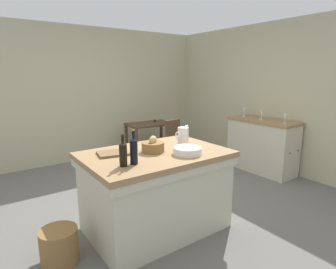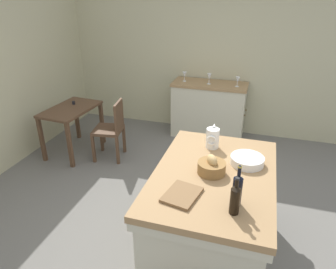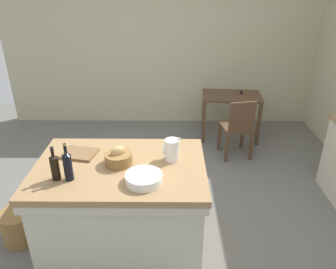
# 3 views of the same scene
# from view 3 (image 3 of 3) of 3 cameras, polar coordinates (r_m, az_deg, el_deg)

# --- Properties ---
(ground_plane) EXTENTS (6.76, 6.76, 0.00)m
(ground_plane) POSITION_cam_3_polar(r_m,az_deg,el_deg) (3.80, -1.64, -13.28)
(ground_plane) COLOR #66635E
(wall_back) EXTENTS (5.32, 0.12, 2.60)m
(wall_back) POSITION_cam_3_polar(r_m,az_deg,el_deg) (5.64, -0.88, 14.83)
(wall_back) COLOR #B7B28E
(wall_back) RESTS_ON ground
(island_table) EXTENTS (1.52, 1.03, 0.89)m
(island_table) POSITION_cam_3_polar(r_m,az_deg,el_deg) (3.17, -7.91, -11.67)
(island_table) COLOR #99754C
(island_table) RESTS_ON ground
(writing_desk) EXTENTS (0.94, 0.63, 0.77)m
(writing_desk) POSITION_cam_3_polar(r_m,az_deg,el_deg) (5.25, 10.94, 5.59)
(writing_desk) COLOR #513826
(writing_desk) RESTS_ON ground
(wooden_chair) EXTENTS (0.46, 0.46, 0.89)m
(wooden_chair) POSITION_cam_3_polar(r_m,az_deg,el_deg) (4.70, 12.06, 1.36)
(wooden_chair) COLOR #513826
(wooden_chair) RESTS_ON ground
(pitcher) EXTENTS (0.17, 0.13, 0.25)m
(pitcher) POSITION_cam_3_polar(r_m,az_deg,el_deg) (2.94, 0.67, -2.64)
(pitcher) COLOR white
(pitcher) RESTS_ON island_table
(wash_bowl) EXTENTS (0.30, 0.30, 0.07)m
(wash_bowl) POSITION_cam_3_polar(r_m,az_deg,el_deg) (2.67, -4.23, -7.61)
(wash_bowl) COLOR white
(wash_bowl) RESTS_ON island_table
(bread_basket) EXTENTS (0.24, 0.24, 0.18)m
(bread_basket) POSITION_cam_3_polar(r_m,az_deg,el_deg) (2.93, -8.63, -4.01)
(bread_basket) COLOR olive
(bread_basket) RESTS_ON island_table
(cutting_board) EXTENTS (0.35, 0.30, 0.02)m
(cutting_board) POSITION_cam_3_polar(r_m,az_deg,el_deg) (3.17, -15.19, -3.21)
(cutting_board) COLOR brown
(cutting_board) RESTS_ON island_table
(wine_bottle_dark) EXTENTS (0.07, 0.07, 0.33)m
(wine_bottle_dark) POSITION_cam_3_polar(r_m,az_deg,el_deg) (2.77, -17.05, -5.17)
(wine_bottle_dark) COLOR black
(wine_bottle_dark) RESTS_ON island_table
(wine_bottle_amber) EXTENTS (0.07, 0.07, 0.30)m
(wine_bottle_amber) POSITION_cam_3_polar(r_m,az_deg,el_deg) (2.81, -19.10, -5.28)
(wine_bottle_amber) COLOR black
(wine_bottle_amber) RESTS_ON island_table
(wicker_hamper) EXTENTS (0.34, 0.34, 0.33)m
(wicker_hamper) POSITION_cam_3_polar(r_m,az_deg,el_deg) (3.68, -24.48, -14.36)
(wicker_hamper) COLOR olive
(wicker_hamper) RESTS_ON ground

